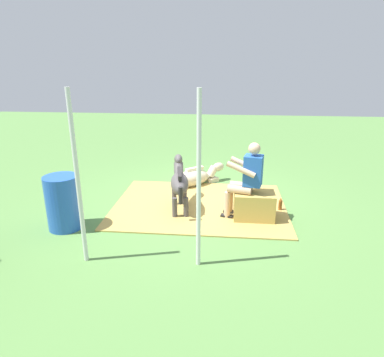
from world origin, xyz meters
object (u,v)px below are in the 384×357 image
(hay_bale, at_px, (254,206))
(tent_pole_right, at_px, (78,181))
(tent_pole_left, at_px, (199,183))
(pony_lying, at_px, (195,177))
(water_barrel, at_px, (63,203))
(person_seated, at_px, (246,177))
(soda_bottle, at_px, (280,205))
(pony_standing, at_px, (179,182))

(hay_bale, distance_m, tent_pole_right, 3.02)
(tent_pole_left, relative_size, tent_pole_right, 1.00)
(hay_bale, distance_m, pony_lying, 2.02)
(water_barrel, bearing_deg, person_seated, -167.40)
(pony_lying, distance_m, tent_pole_right, 3.58)
(pony_lying, distance_m, soda_bottle, 2.10)
(tent_pole_left, bearing_deg, pony_lying, -84.18)
(person_seated, distance_m, pony_standing, 1.23)
(water_barrel, bearing_deg, pony_standing, -152.31)
(tent_pole_left, xyz_separation_m, tent_pole_right, (1.57, 0.05, 0.00))
(hay_bale, bearing_deg, pony_lying, -54.50)
(pony_lying, relative_size, tent_pole_right, 0.51)
(soda_bottle, distance_m, water_barrel, 3.81)
(water_barrel, xyz_separation_m, tent_pole_right, (-0.72, 0.93, 0.72))
(water_barrel, bearing_deg, hay_bale, -168.48)
(hay_bale, xyz_separation_m, pony_lying, (1.17, -1.64, -0.06))
(hay_bale, height_order, pony_lying, hay_bale)
(water_barrel, height_order, tent_pole_left, tent_pole_left)
(hay_bale, relative_size, tent_pole_left, 0.30)
(tent_pole_left, bearing_deg, water_barrel, -21.01)
(person_seated, relative_size, soda_bottle, 5.25)
(person_seated, distance_m, tent_pole_right, 2.79)
(pony_lying, bearing_deg, tent_pole_left, 95.82)
(pony_lying, height_order, tent_pole_left, tent_pole_left)
(soda_bottle, bearing_deg, pony_lying, -36.29)
(person_seated, relative_size, tent_pole_right, 0.58)
(hay_bale, xyz_separation_m, person_seated, (0.16, -0.03, 0.52))
(pony_lying, relative_size, tent_pole_left, 0.51)
(soda_bottle, bearing_deg, tent_pole_right, 33.84)
(hay_bale, height_order, soda_bottle, hay_bale)
(person_seated, bearing_deg, hay_bale, 171.10)
(person_seated, bearing_deg, tent_pole_right, 35.24)
(hay_bale, distance_m, pony_standing, 1.41)
(pony_standing, bearing_deg, hay_bale, 167.46)
(soda_bottle, bearing_deg, pony_standing, 3.13)
(hay_bale, height_order, tent_pole_left, tent_pole_left)
(pony_lying, xyz_separation_m, tent_pole_left, (-0.32, 3.16, 0.98))
(hay_bale, relative_size, pony_lying, 0.57)
(pony_standing, bearing_deg, pony_lying, -97.41)
(person_seated, xyz_separation_m, pony_lying, (1.01, -1.62, -0.57))
(pony_lying, height_order, tent_pole_right, tent_pole_right)
(water_barrel, bearing_deg, pony_lying, -130.70)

